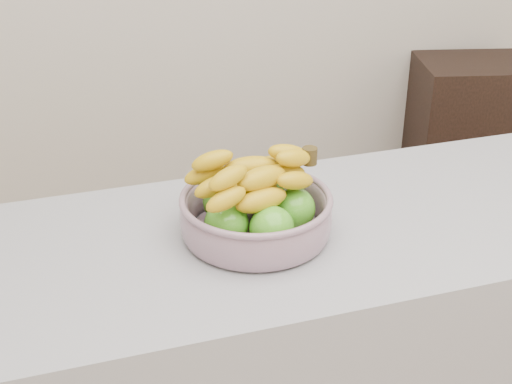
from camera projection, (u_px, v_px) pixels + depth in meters
counter at (363, 372)px, 1.77m from camera, size 2.00×0.60×0.90m
cabinet at (463, 151)px, 3.06m from camera, size 0.51×0.45×0.80m
fruit_bowl at (256, 210)px, 1.45m from camera, size 0.31×0.31×0.18m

